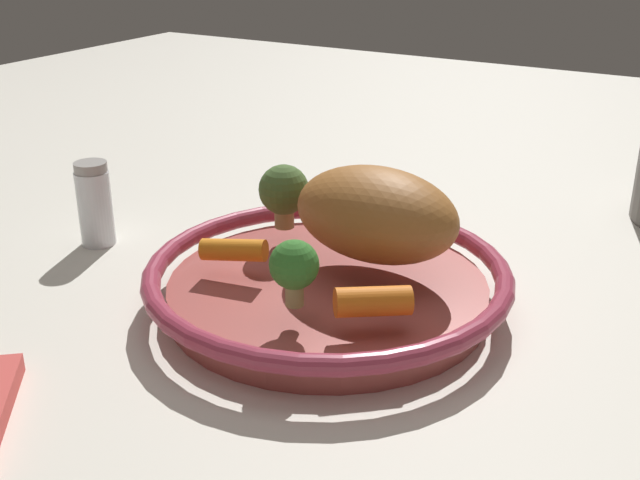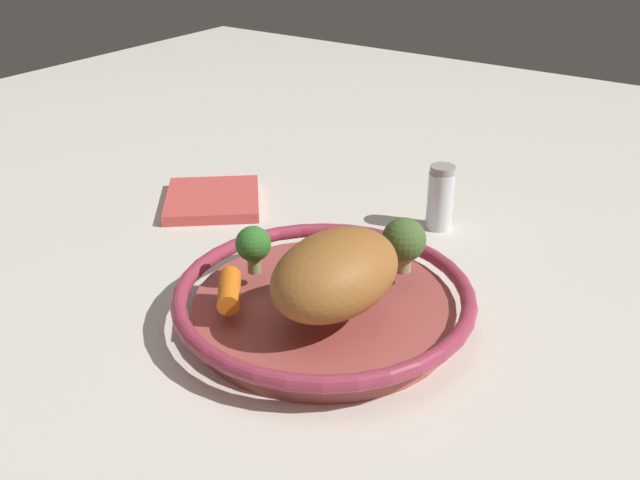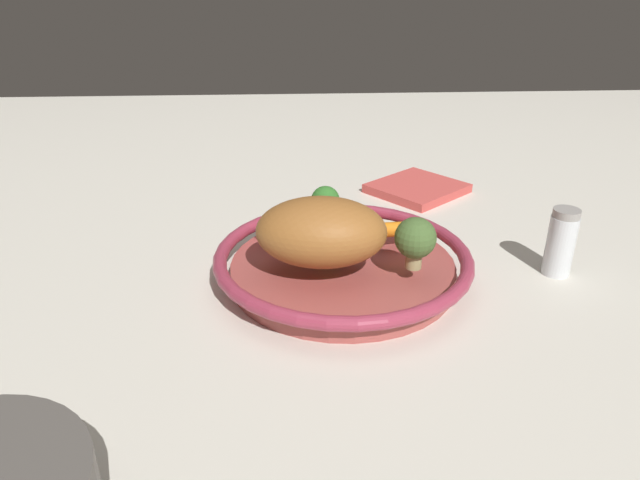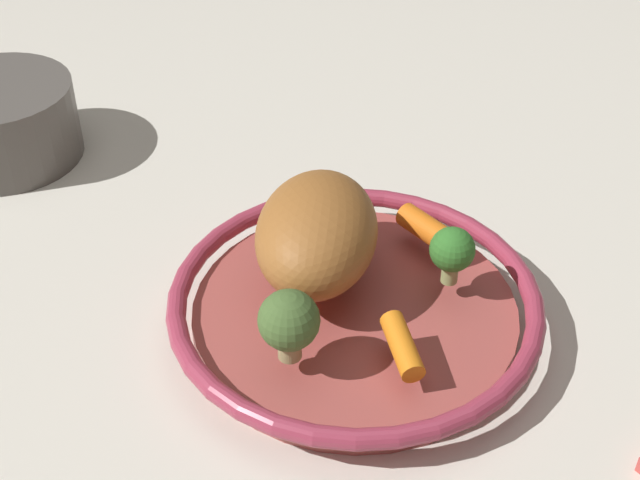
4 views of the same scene
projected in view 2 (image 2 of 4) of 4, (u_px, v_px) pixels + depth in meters
ground_plane at (324, 320)px, 0.74m from camera, size 2.26×2.26×0.00m
serving_bowl at (324, 302)px, 0.73m from camera, size 0.30×0.30×0.04m
roast_chicken_piece at (336, 274)px, 0.67m from camera, size 0.15×0.11×0.08m
baby_carrot_center at (334, 243)px, 0.78m from camera, size 0.06×0.03×0.02m
baby_carrot_near_rim at (229, 290)px, 0.69m from camera, size 0.06×0.05×0.02m
broccoli_floret_small at (253, 245)px, 0.73m from camera, size 0.04×0.04×0.05m
broccoli_floret_mid at (404, 241)px, 0.73m from camera, size 0.05×0.05×0.06m
salt_shaker at (439, 197)px, 0.91m from camera, size 0.03×0.03×0.08m
dish_towel at (213, 200)px, 0.99m from camera, size 0.18×0.18×0.01m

